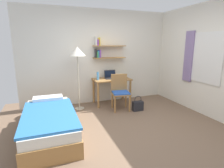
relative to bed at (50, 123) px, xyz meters
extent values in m
plane|color=brown|center=(1.49, -0.37, -0.24)|extent=(5.28, 5.28, 0.00)
cube|color=silver|center=(1.49, 1.65, 1.06)|extent=(4.40, 0.05, 2.60)
cube|color=#9E703D|center=(1.71, 1.52, 1.04)|extent=(0.93, 0.22, 0.02)
cube|color=#333338|center=(1.32, 1.55, 1.17)|extent=(0.02, 0.13, 0.24)
cube|color=#4CA856|center=(1.35, 1.53, 1.13)|extent=(0.02, 0.18, 0.16)
cube|color=#3384C6|center=(1.39, 1.54, 1.15)|extent=(0.03, 0.16, 0.20)
cube|color=purple|center=(1.43, 1.53, 1.16)|extent=(0.04, 0.16, 0.21)
cube|color=#9E703D|center=(1.71, 1.52, 1.37)|extent=(0.93, 0.22, 0.02)
cube|color=silver|center=(1.32, 1.53, 1.50)|extent=(0.04, 0.17, 0.24)
cube|color=purple|center=(1.37, 1.53, 1.46)|extent=(0.04, 0.16, 0.16)
cube|color=gold|center=(1.42, 1.53, 1.49)|extent=(0.03, 0.17, 0.21)
cube|color=silver|center=(3.52, -0.37, 1.06)|extent=(0.05, 4.40, 2.60)
cube|color=silver|center=(3.48, -0.17, 1.11)|extent=(0.02, 0.85, 1.16)
cube|color=white|center=(3.48, -0.17, 1.11)|extent=(0.01, 0.79, 1.10)
cube|color=gray|center=(3.45, 0.37, 1.11)|extent=(0.03, 0.28, 1.26)
cube|color=#9E703D|center=(0.00, -0.01, -0.10)|extent=(0.88, 1.90, 0.28)
cube|color=silver|center=(0.00, -0.01, 0.12)|extent=(0.84, 1.84, 0.16)
cube|color=#2D70B7|center=(0.00, -0.12, 0.22)|extent=(0.90, 1.55, 0.04)
cube|color=white|center=(0.00, 0.73, 0.25)|extent=(0.61, 0.28, 0.10)
cube|color=#9E703D|center=(1.71, 1.33, 0.46)|extent=(1.02, 0.59, 0.03)
cylinder|color=#9E703D|center=(1.24, 1.08, 0.10)|extent=(0.06, 0.06, 0.68)
cylinder|color=#9E703D|center=(2.17, 1.08, 0.10)|extent=(0.06, 0.06, 0.68)
cylinder|color=#9E703D|center=(1.24, 1.57, 0.10)|extent=(0.06, 0.06, 0.68)
cylinder|color=#9E703D|center=(2.17, 1.57, 0.10)|extent=(0.06, 0.06, 0.68)
cube|color=#9E703D|center=(1.74, 0.75, 0.19)|extent=(0.50, 0.49, 0.03)
cube|color=blue|center=(1.74, 0.75, 0.22)|extent=(0.46, 0.45, 0.04)
cube|color=#9E703D|center=(1.77, 0.94, 0.45)|extent=(0.42, 0.10, 0.43)
cylinder|color=#9E703D|center=(1.53, 0.61, -0.03)|extent=(0.04, 0.04, 0.42)
cylinder|color=#9E703D|center=(1.90, 0.55, -0.03)|extent=(0.04, 0.04, 0.42)
cylinder|color=#9E703D|center=(1.59, 0.96, -0.03)|extent=(0.04, 0.04, 0.42)
cylinder|color=#9E703D|center=(1.96, 0.90, -0.03)|extent=(0.04, 0.04, 0.42)
cylinder|color=#B2A893|center=(0.76, 1.18, -0.23)|extent=(0.24, 0.24, 0.02)
cylinder|color=#B2A893|center=(0.76, 1.18, 0.46)|extent=(0.03, 0.03, 1.36)
cone|color=silver|center=(0.76, 1.18, 1.25)|extent=(0.40, 0.40, 0.22)
cube|color=#2D2D33|center=(1.71, 1.37, 0.48)|extent=(0.34, 0.23, 0.01)
cube|color=#2D2D33|center=(1.71, 1.46, 0.59)|extent=(0.33, 0.05, 0.22)
cube|color=black|center=(1.71, 1.46, 0.59)|extent=(0.30, 0.04, 0.18)
cylinder|color=#4C99DB|center=(1.30, 1.30, 0.58)|extent=(0.06, 0.06, 0.22)
cube|color=gold|center=(2.06, 1.38, 0.48)|extent=(0.15, 0.22, 0.02)
cube|color=#4CA856|center=(2.07, 1.37, 0.51)|extent=(0.15, 0.21, 0.02)
cube|color=#4CA856|center=(2.08, 1.38, 0.53)|extent=(0.14, 0.20, 0.02)
cube|color=gold|center=(2.08, 1.39, 0.56)|extent=(0.16, 0.23, 0.02)
cube|color=#232328|center=(2.13, 0.54, -0.12)|extent=(0.28, 0.13, 0.24)
torus|color=#232328|center=(2.13, 0.54, 0.05)|extent=(0.19, 0.02, 0.19)
camera|label=1|loc=(0.02, -3.30, 1.44)|focal=28.81mm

